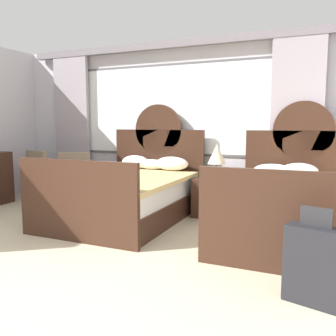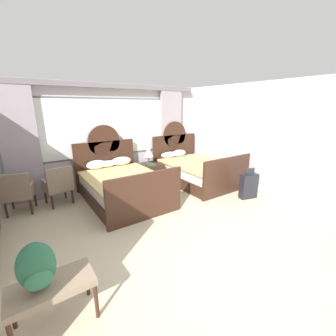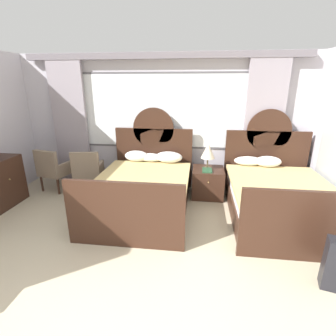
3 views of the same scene
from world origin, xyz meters
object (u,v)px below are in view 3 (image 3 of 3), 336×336
bed_near_window (144,189)px  table_lamp_on_nightstand (208,151)px  bed_near_mirror (278,196)px  armchair_by_window_centre (53,168)px  nightstand_between_beds (208,182)px  armchair_by_window_left (88,170)px  book_on_nightstand (207,170)px

bed_near_window → table_lamp_on_nightstand: bed_near_window is taller
bed_near_mirror → armchair_by_window_centre: bed_near_mirror is taller
nightstand_between_beds → armchair_by_window_left: 2.40m
nightstand_between_beds → book_on_nightstand: book_on_nightstand is taller
bed_near_mirror → nightstand_between_beds: size_ratio=3.63×
bed_near_window → bed_near_mirror: (2.26, -0.01, -0.01)m
bed_near_window → armchair_by_window_centre: 2.08m
nightstand_between_beds → table_lamp_on_nightstand: table_lamp_on_nightstand is taller
bed_near_mirror → book_on_nightstand: bed_near_mirror is taller
bed_near_mirror → nightstand_between_beds: 1.31m
table_lamp_on_nightstand → armchair_by_window_left: table_lamp_on_nightstand is taller
bed_near_mirror → armchair_by_window_left: (-3.52, 0.54, 0.13)m
bed_near_mirror → table_lamp_on_nightstand: bearing=148.8°
bed_near_mirror → armchair_by_window_left: bed_near_mirror is taller
table_lamp_on_nightstand → book_on_nightstand: 0.37m
bed_near_window → table_lamp_on_nightstand: 1.41m
bed_near_window → nightstand_between_beds: (1.13, 0.65, -0.08)m
bed_near_window → bed_near_mirror: same height
armchair_by_window_left → armchair_by_window_centre: 0.74m
bed_near_mirror → armchair_by_window_left: bearing=171.3°
armchair_by_window_centre → armchair_by_window_left: bearing=-0.1°
armchair_by_window_left → bed_near_mirror: bearing=-8.7°
table_lamp_on_nightstand → bed_near_mirror: bearing=-31.2°
bed_near_mirror → table_lamp_on_nightstand: 1.45m
nightstand_between_beds → table_lamp_on_nightstand: bearing=121.6°
table_lamp_on_nightstand → armchair_by_window_left: 2.41m
book_on_nightstand → armchair_by_window_centre: 3.11m
bed_near_window → table_lamp_on_nightstand: size_ratio=4.54×
bed_near_mirror → armchair_by_window_centre: size_ratio=2.57×
bed_near_mirror → nightstand_between_beds: bed_near_mirror is taller
table_lamp_on_nightstand → book_on_nightstand: table_lamp_on_nightstand is taller
nightstand_between_beds → table_lamp_on_nightstand: 0.62m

